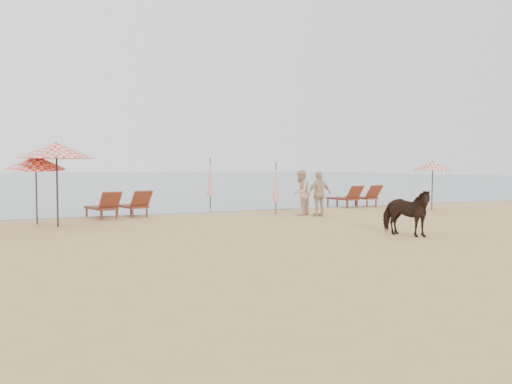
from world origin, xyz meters
TOP-DOWN VIEW (x-y plane):
  - ground at (0.00, 0.00)m, footprint 120.00×120.00m
  - sea at (0.00, 80.00)m, footprint 160.00×140.00m
  - lounger_cluster_left at (-3.61, 9.43)m, footprint 2.34×2.29m
  - lounger_cluster_right at (7.42, 10.09)m, footprint 2.20×2.13m
  - umbrella_open_left_a at (-5.83, 7.42)m, footprint 2.37×2.37m
  - umbrella_open_left_b at (-6.44, 8.35)m, footprint 1.86×1.90m
  - umbrella_open_right at (9.33, 7.12)m, footprint 1.76×1.76m
  - umbrella_closed_left at (0.83, 12.04)m, footprint 0.28×0.28m
  - umbrella_closed_right at (2.32, 8.28)m, footprint 0.25×0.25m
  - cow at (2.85, 1.26)m, footprint 1.24×1.69m
  - beachgoer_right_a at (3.02, 7.50)m, footprint 1.09×1.07m
  - beachgoer_right_b at (3.49, 6.87)m, footprint 1.01×0.43m

SIDE VIEW (x-z plane):
  - ground at x=0.00m, z-range 0.00..0.00m
  - sea at x=0.00m, z-range -0.03..0.03m
  - lounger_cluster_left at x=-3.61m, z-range 0.13..0.82m
  - lounger_cluster_right at x=7.42m, z-range 0.14..0.83m
  - cow at x=2.85m, z-range 0.00..1.30m
  - beachgoer_right_b at x=3.49m, z-range 0.00..1.72m
  - beachgoer_right_a at x=3.02m, z-range 0.00..1.77m
  - umbrella_closed_right at x=2.32m, z-range 0.24..2.30m
  - umbrella_closed_left at x=0.83m, z-range 0.27..2.58m
  - umbrella_open_right at x=9.33m, z-range 0.86..3.00m
  - umbrella_open_left_b at x=-6.44m, z-range 0.87..3.24m
  - umbrella_open_left_a at x=-5.83m, z-range 1.07..3.77m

